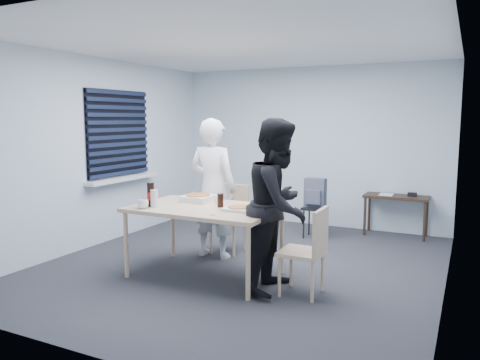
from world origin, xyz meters
The scene contains 19 objects.
room centered at (-2.20, 0.40, 1.44)m, with size 5.00×5.00×5.00m.
dining_table centered at (-0.22, -0.54, 0.73)m, with size 1.62×1.03×0.79m.
chair_far centered at (-0.41, 0.48, 0.51)m, with size 0.42×0.42×0.89m.
chair_right centered at (1.03, -0.60, 0.51)m, with size 0.42×0.42×0.89m.
person_white centered at (-0.50, 0.13, 0.89)m, with size 0.65×0.42×1.77m, color white.
person_black centered at (0.68, -0.58, 0.89)m, with size 0.86×0.47×1.77m, color black.
side_table centered at (1.45, 2.28, 0.54)m, with size 0.93×0.41×0.62m.
stool centered at (0.38, 1.64, 0.36)m, with size 0.34×0.34×0.47m.
backpack centered at (0.38, 1.63, 0.67)m, with size 0.31×0.22×0.43m.
pizza_box_a centered at (-0.47, -0.28, 0.83)m, with size 0.34×0.34×0.08m.
pizza_box_b centered at (0.22, -0.54, 0.81)m, with size 0.30×0.30×0.04m.
mug_a centered at (-0.78, -0.92, 0.84)m, with size 0.12×0.12×0.10m, color white.
mug_b centered at (-0.18, -0.30, 0.83)m, with size 0.10×0.10×0.09m, color white.
cola_glass centered at (-0.05, -0.48, 0.86)m, with size 0.07×0.07×0.15m, color black.
soda_bottle centered at (-0.78, -0.78, 0.92)m, with size 0.08×0.08×0.27m.
plastic_cups centered at (-0.71, -0.80, 0.89)m, with size 0.08×0.08×0.19m, color silver.
rubber_band centered at (0.09, -0.90, 0.79)m, with size 0.06×0.06×0.00m, color red.
papers centered at (1.30, 2.29, 0.62)m, with size 0.19×0.27×0.00m, color white.
black_box centered at (1.67, 2.30, 0.65)m, with size 0.13×0.09×0.05m, color black.
Camera 1 is at (2.41, -4.96, 1.77)m, focal length 35.00 mm.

